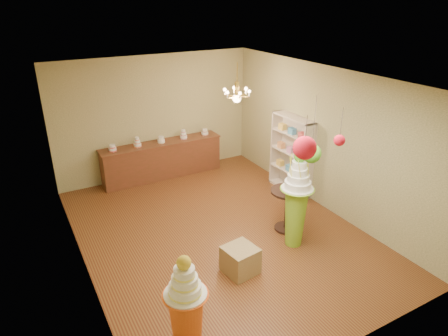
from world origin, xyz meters
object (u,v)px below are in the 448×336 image
pedestal_orange (187,320)px  round_table (287,204)px  sideboard (162,159)px  pedestal_green (296,205)px

pedestal_orange → round_table: bearing=32.5°
sideboard → round_table: sideboard is taller
pedestal_green → sideboard: size_ratio=0.61×
pedestal_green → sideboard: pedestal_green is taller
pedestal_green → pedestal_orange: (-2.79, -1.42, -0.14)m
pedestal_green → round_table: 0.57m
pedestal_green → pedestal_orange: 3.13m
round_table → pedestal_orange: bearing=-147.5°
sideboard → pedestal_green: bearing=-75.6°
pedestal_green → round_table: (0.19, 0.47, -0.25)m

